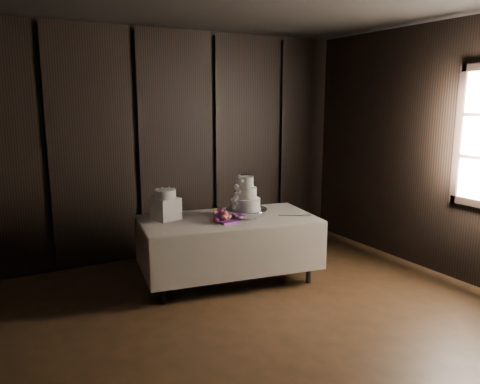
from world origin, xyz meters
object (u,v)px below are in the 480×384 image
Objects in this scene: cake_stand at (246,213)px; small_cake at (165,194)px; display_table at (229,247)px; box_pedestal at (166,209)px; wedding_cake at (245,197)px; bouquet at (221,217)px.

small_cake is at bearing 160.00° from cake_stand.
box_pedestal is (-0.65, 0.28, 0.47)m from display_table.
wedding_cake reaches higher than cake_stand.
display_table is 9.01× the size of small_cake.
bouquet is 1.51× the size of box_pedestal.
wedding_cake is 1.62× the size of small_cake.
wedding_cake is at bearing 11.52° from bouquet.
small_cake reaches higher than box_pedestal.
cake_stand is 1.86× the size of box_pedestal.
wedding_cake reaches higher than box_pedestal.
box_pedestal is at bearing 165.58° from display_table.
display_table is 4.40× the size of cake_stand.
wedding_cake reaches higher than small_cake.
box_pedestal is (-0.49, 0.40, 0.06)m from bouquet.
cake_stand is (0.22, -0.03, 0.39)m from display_table.
wedding_cake is 0.98× the size of bouquet.
small_cake is at bearing 162.52° from wedding_cake.
bouquet is (-0.16, -0.12, 0.41)m from display_table.
wedding_cake is at bearing -21.56° from box_pedestal.
wedding_cake is 1.47× the size of box_pedestal.
cake_stand is 0.93m from box_pedestal.
small_cake reaches higher than cake_stand.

